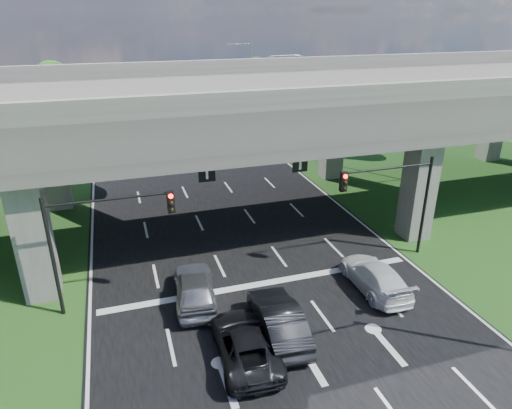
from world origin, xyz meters
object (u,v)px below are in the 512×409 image
streetlight_beyond (248,76)px  car_trailing (245,343)px  signal_right (395,192)px  signal_left (99,230)px  car_silver (195,287)px  car_dark (278,320)px  streetlight_far (296,98)px  car_white (375,276)px

streetlight_beyond → car_trailing: streetlight_beyond is taller
signal_right → signal_left: 15.65m
car_trailing → streetlight_beyond: bearing=-103.6°
signal_left → car_silver: signal_left is taller
car_silver → signal_right: bearing=-168.6°
streetlight_beyond → car_dark: (-10.80, -40.67, -4.99)m
signal_left → streetlight_far: (17.92, 20.06, 1.66)m
car_white → streetlight_beyond: bearing=-95.7°
streetlight_beyond → car_trailing: size_ratio=1.97×
signal_left → streetlight_far: 26.95m
signal_right → car_trailing: 12.21m
streetlight_far → car_dark: 27.39m
streetlight_far → car_white: (-4.74, -22.69, -5.08)m
streetlight_beyond → car_dark: bearing=-104.9°
streetlight_far → car_silver: streetlight_far is taller
streetlight_far → car_dark: bearing=-113.7°
streetlight_far → streetlight_beyond: (0.00, 16.00, 0.00)m
signal_right → car_dark: size_ratio=1.20×
streetlight_beyond → signal_right: bearing=-93.6°
signal_left → car_dark: size_ratio=1.20×
car_silver → signal_left: bearing=-6.3°
signal_left → car_dark: signal_left is taller
signal_right → car_silver: (-11.58, -0.94, -3.33)m
signal_right → car_dark: 10.25m
signal_right → car_white: signal_right is taller
car_silver → car_white: car_silver is taller
car_trailing → car_dark: bearing=-149.7°
streetlight_far → car_white: bearing=-101.8°
car_dark → car_silver: bearing=-46.7°
signal_right → signal_left: bearing=180.0°
signal_right → car_dark: signal_right is taller
streetlight_far → car_white: 23.73m
signal_right → car_trailing: size_ratio=1.18×
streetlight_far → signal_left: bearing=-131.8°
streetlight_beyond → car_silver: size_ratio=2.05×
streetlight_far → streetlight_beyond: same height
car_dark → signal_right: bearing=-147.9°
signal_left → car_dark: 9.11m
car_trailing → car_white: bearing=-156.5°
car_dark → car_white: car_dark is taller
car_dark → car_trailing: (-1.79, -0.91, -0.12)m
streetlight_far → car_trailing: (-12.60, -25.58, -5.11)m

